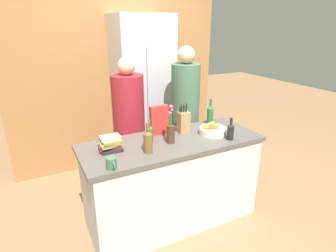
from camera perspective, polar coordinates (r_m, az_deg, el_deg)
ground_plane at (r=3.12m, az=0.75°, el=-18.12°), size 14.00×14.00×0.00m
kitchen_island at (r=2.86m, az=0.79°, el=-11.13°), size 1.73×0.68×0.88m
back_wall_wood at (r=3.97m, az=-10.15°, el=10.72°), size 2.93×0.12×2.60m
refrigerator at (r=3.76m, az=-5.15°, el=6.10°), size 0.71×0.63×2.04m
fruit_bowl at (r=2.84m, az=9.02°, el=-0.77°), size 0.27×0.27×0.11m
knife_block at (r=2.82m, az=3.18°, el=0.82°), size 0.11×0.09×0.30m
flower_vase at (r=2.57m, az=0.53°, el=-0.92°), size 0.08×0.08×0.37m
cereal_box at (r=2.77m, az=-1.85°, el=1.19°), size 0.18×0.06×0.29m
coffee_mug at (r=2.20m, az=-11.40°, el=-7.40°), size 0.08×0.12×0.09m
book_stack at (r=2.48m, az=-11.62°, el=-3.57°), size 0.21×0.16×0.14m
bottle_oil at (r=2.62m, az=-3.79°, el=-1.42°), size 0.07×0.07×0.21m
bottle_vinegar at (r=3.10m, az=8.55°, el=2.39°), size 0.07×0.07×0.28m
bottle_wine at (r=2.72m, az=12.58°, el=-1.01°), size 0.07×0.07×0.22m
bottle_water at (r=2.39m, az=-4.08°, el=-3.02°), size 0.08×0.08×0.27m
person_at_sink at (r=3.17m, az=-7.93°, el=0.91°), size 0.35×0.35×1.60m
person_in_blue at (r=3.36m, az=3.49°, el=3.29°), size 0.33×0.33×1.70m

